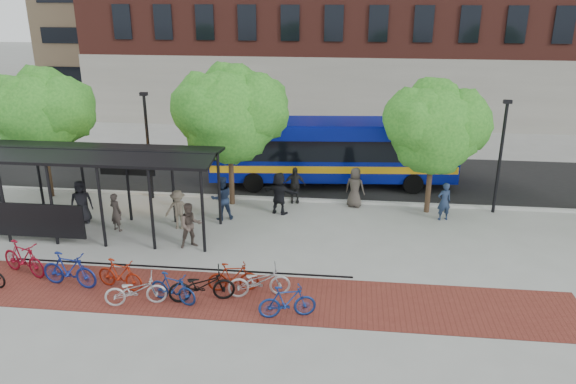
# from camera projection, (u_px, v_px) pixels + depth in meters

# --- Properties ---
(ground) EXTENTS (160.00, 160.00, 0.00)m
(ground) POSITION_uv_depth(u_px,v_px,m) (287.00, 235.00, 23.11)
(ground) COLOR #9E9E99
(ground) RESTS_ON ground
(asphalt_street) EXTENTS (160.00, 8.00, 0.01)m
(asphalt_street) POSITION_uv_depth(u_px,v_px,m) (304.00, 175.00, 30.57)
(asphalt_street) COLOR black
(asphalt_street) RESTS_ON ground
(curb) EXTENTS (160.00, 0.25, 0.12)m
(curb) POSITION_uv_depth(u_px,v_px,m) (297.00, 200.00, 26.82)
(curb) COLOR #B7B7B2
(curb) RESTS_ON ground
(brick_strip) EXTENTS (24.00, 3.00, 0.01)m
(brick_strip) POSITION_uv_depth(u_px,v_px,m) (210.00, 295.00, 18.66)
(brick_strip) COLOR maroon
(brick_strip) RESTS_ON ground
(bike_rack_rail) EXTENTS (12.00, 0.05, 0.95)m
(bike_rack_rail) POSITION_uv_depth(u_px,v_px,m) (180.00, 279.00, 19.64)
(bike_rack_rail) COLOR black
(bike_rack_rail) RESTS_ON ground
(bus_shelter) EXTENTS (10.60, 3.07, 3.60)m
(bus_shelter) POSITION_uv_depth(u_px,v_px,m) (85.00, 163.00, 22.50)
(bus_shelter) COLOR black
(bus_shelter) RESTS_ON ground
(tree_a) EXTENTS (4.90, 4.00, 6.18)m
(tree_a) POSITION_uv_depth(u_px,v_px,m) (41.00, 110.00, 26.05)
(tree_a) COLOR #382619
(tree_a) RESTS_ON ground
(tree_b) EXTENTS (5.15, 4.20, 6.47)m
(tree_b) POSITION_uv_depth(u_px,v_px,m) (231.00, 110.00, 25.01)
(tree_b) COLOR #382619
(tree_b) RESTS_ON ground
(tree_c) EXTENTS (4.66, 3.80, 5.92)m
(tree_c) POSITION_uv_depth(u_px,v_px,m) (436.00, 124.00, 24.19)
(tree_c) COLOR #382619
(tree_c) RESTS_ON ground
(lamp_post_left) EXTENTS (0.35, 0.20, 5.12)m
(lamp_post_left) POSITION_uv_depth(u_px,v_px,m) (148.00, 143.00, 26.27)
(lamp_post_left) COLOR black
(lamp_post_left) RESTS_ON ground
(lamp_post_right) EXTENTS (0.35, 0.20, 5.12)m
(lamp_post_right) POSITION_uv_depth(u_px,v_px,m) (501.00, 154.00, 24.56)
(lamp_post_right) COLOR black
(lamp_post_right) RESTS_ON ground
(bus) EXTENTS (12.53, 3.82, 3.33)m
(bus) POSITION_uv_depth(u_px,v_px,m) (332.00, 148.00, 28.50)
(bus) COLOR #07148B
(bus) RESTS_ON ground
(bike_1) EXTENTS (2.15, 1.32, 1.25)m
(bike_1) POSITION_uv_depth(u_px,v_px,m) (23.00, 258.00, 19.79)
(bike_1) COLOR maroon
(bike_1) RESTS_ON ground
(bike_3) EXTENTS (2.15, 0.91, 1.25)m
(bike_3) POSITION_uv_depth(u_px,v_px,m) (69.00, 270.00, 18.98)
(bike_3) COLOR navy
(bike_3) RESTS_ON ground
(bike_5) EXTENTS (1.86, 0.96, 1.08)m
(bike_5) POSITION_uv_depth(u_px,v_px,m) (120.00, 274.00, 18.85)
(bike_5) COLOR maroon
(bike_5) RESTS_ON ground
(bike_6) EXTENTS (2.07, 1.18, 1.03)m
(bike_6) POSITION_uv_depth(u_px,v_px,m) (136.00, 290.00, 17.91)
(bike_6) COLOR #AEAEB0
(bike_6) RESTS_ON ground
(bike_7) EXTENTS (1.79, 0.99, 1.03)m
(bike_7) POSITION_uv_depth(u_px,v_px,m) (173.00, 288.00, 18.04)
(bike_7) COLOR navy
(bike_7) RESTS_ON ground
(bike_8) EXTENTS (2.26, 1.29, 1.12)m
(bike_8) POSITION_uv_depth(u_px,v_px,m) (202.00, 285.00, 18.12)
(bike_8) COLOR black
(bike_8) RESTS_ON ground
(bike_9) EXTENTS (1.77, 0.77, 1.03)m
(bike_9) POSITION_uv_depth(u_px,v_px,m) (233.00, 277.00, 18.74)
(bike_9) COLOR maroon
(bike_9) RESTS_ON ground
(bike_10) EXTENTS (2.18, 1.20, 1.09)m
(bike_10) POSITION_uv_depth(u_px,v_px,m) (259.00, 281.00, 18.41)
(bike_10) COLOR #A1A1A4
(bike_10) RESTS_ON ground
(bike_11) EXTENTS (1.87, 0.93, 1.08)m
(bike_11) POSITION_uv_depth(u_px,v_px,m) (287.00, 302.00, 17.22)
(bike_11) COLOR navy
(bike_11) RESTS_ON ground
(pedestrian_0) EXTENTS (1.08, 0.90, 1.90)m
(pedestrian_0) POSITION_uv_depth(u_px,v_px,m) (81.00, 202.00, 24.09)
(pedestrian_0) COLOR black
(pedestrian_0) RESTS_ON ground
(pedestrian_1) EXTENTS (0.71, 0.62, 1.65)m
(pedestrian_1) POSITION_uv_depth(u_px,v_px,m) (116.00, 212.00, 23.32)
(pedestrian_1) COLOR #37302C
(pedestrian_1) RESTS_ON ground
(pedestrian_2) EXTENTS (1.18, 1.07, 1.96)m
(pedestrian_2) POSITION_uv_depth(u_px,v_px,m) (222.00, 198.00, 24.41)
(pedestrian_2) COLOR #1C2841
(pedestrian_2) RESTS_ON ground
(pedestrian_3) EXTENTS (1.17, 0.78, 1.70)m
(pedestrian_3) POSITION_uv_depth(u_px,v_px,m) (178.00, 210.00, 23.51)
(pedestrian_3) COLOR brown
(pedestrian_3) RESTS_ON ground
(pedestrian_4) EXTENTS (1.06, 0.55, 1.74)m
(pedestrian_4) POSITION_uv_depth(u_px,v_px,m) (295.00, 185.00, 26.36)
(pedestrian_4) COLOR black
(pedestrian_4) RESTS_ON ground
(pedestrian_5) EXTENTS (1.88, 1.14, 1.93)m
(pedestrian_5) POSITION_uv_depth(u_px,v_px,m) (279.00, 193.00, 25.03)
(pedestrian_5) COLOR black
(pedestrian_5) RESTS_ON ground
(pedestrian_6) EXTENTS (1.07, 0.87, 1.88)m
(pedestrian_6) POSITION_uv_depth(u_px,v_px,m) (355.00, 187.00, 25.82)
(pedestrian_6) COLOR #413A34
(pedestrian_6) RESTS_ON ground
(pedestrian_7) EXTENTS (0.72, 0.59, 1.72)m
(pedestrian_7) POSITION_uv_depth(u_px,v_px,m) (444.00, 201.00, 24.37)
(pedestrian_7) COLOR #1E2C47
(pedestrian_7) RESTS_ON ground
(pedestrian_8) EXTENTS (1.11, 1.03, 1.83)m
(pedestrian_8) POSITION_uv_depth(u_px,v_px,m) (190.00, 225.00, 21.78)
(pedestrian_8) COLOR #51443C
(pedestrian_8) RESTS_ON ground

